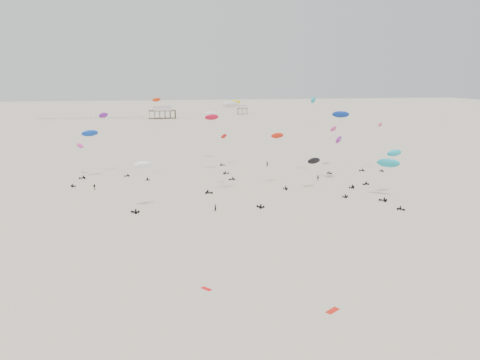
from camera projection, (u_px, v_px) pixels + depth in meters
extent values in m
plane|color=beige|center=(195.00, 145.00, 223.97)|extent=(900.00, 900.00, 0.00)
cube|color=brown|center=(162.00, 111.00, 364.43)|extent=(21.00, 13.00, 0.30)
cube|color=silver|center=(162.00, 108.00, 364.05)|extent=(14.00, 8.40, 3.20)
cube|color=#B2B2AD|center=(162.00, 106.00, 363.67)|extent=(15.00, 9.00, 0.30)
cube|color=brown|center=(242.00, 108.00, 406.66)|extent=(9.00, 7.00, 0.30)
cube|color=silver|center=(242.00, 107.00, 406.37)|extent=(5.60, 4.20, 2.40)
cube|color=#B2B2AD|center=(242.00, 105.00, 406.07)|extent=(6.00, 4.50, 0.30)
cube|color=black|center=(93.00, 118.00, 355.58)|extent=(80.00, 0.10, 0.10)
cylinder|color=gray|center=(282.00, 162.00, 136.27)|extent=(0.03, 0.03, 14.87)
ellipsoid|color=red|center=(277.00, 136.00, 137.48)|extent=(4.39, 2.52, 2.07)
cylinder|color=gray|center=(152.00, 140.00, 145.53)|extent=(0.03, 0.03, 24.06)
ellipsoid|color=red|center=(156.00, 100.00, 143.74)|extent=(3.42, 2.92, 1.58)
cylinder|color=gray|center=(81.00, 162.00, 151.34)|extent=(0.03, 0.03, 10.47)
ellipsoid|color=#F439C2|center=(80.00, 146.00, 153.25)|extent=(3.43, 4.09, 1.96)
cylinder|color=gray|center=(381.00, 148.00, 161.57)|extent=(0.03, 0.03, 15.35)
ellipsoid|color=#EF3882|center=(380.00, 125.00, 162.54)|extent=(3.29, 3.31, 1.68)
cylinder|color=gray|center=(321.00, 138.00, 154.47)|extent=(0.03, 0.03, 23.78)
ellipsoid|color=#18A4BA|center=(313.00, 100.00, 151.84)|extent=(3.98, 5.13, 2.41)
cylinder|color=gray|center=(329.00, 179.00, 130.30)|extent=(0.03, 0.03, 14.26)
ellipsoid|color=black|center=(314.00, 161.00, 134.37)|extent=(4.67, 2.80, 2.16)
cylinder|color=gray|center=(397.00, 180.00, 120.78)|extent=(0.03, 0.03, 18.80)
ellipsoid|color=#1BB3CE|center=(394.00, 153.00, 127.16)|extent=(5.07, 2.78, 2.39)
cylinder|color=gray|center=(216.00, 164.00, 133.11)|extent=(0.03, 0.03, 16.68)
ellipsoid|color=red|center=(224.00, 136.00, 135.71)|extent=(2.92, 3.41, 1.61)
cylinder|color=gray|center=(245.00, 155.00, 119.94)|extent=(0.03, 0.03, 27.42)
ellipsoid|color=silver|center=(231.00, 105.00, 123.64)|extent=(5.61, 4.51, 2.51)
cylinder|color=gray|center=(222.00, 148.00, 152.22)|extent=(0.03, 0.03, 22.75)
ellipsoid|color=red|center=(212.00, 117.00, 156.66)|extent=(5.05, 2.70, 2.40)
cylinder|color=gray|center=(347.00, 150.00, 164.59)|extent=(0.03, 0.03, 17.34)
ellipsoid|color=#CC3080|center=(333.00, 129.00, 167.47)|extent=(5.04, 5.31, 2.51)
cylinder|color=gray|center=(231.00, 137.00, 159.76)|extent=(0.03, 0.03, 24.86)
ellipsoid|color=yellow|center=(236.00, 102.00, 162.66)|extent=(3.99, 3.09, 1.79)
cylinder|color=gray|center=(115.00, 146.00, 153.10)|extent=(0.03, 0.03, 20.36)
ellipsoid|color=#751B97|center=(103.00, 115.00, 153.23)|extent=(3.87, 4.36, 2.11)
cylinder|color=gray|center=(352.00, 162.00, 142.98)|extent=(0.03, 0.03, 14.88)
ellipsoid|color=#821989|center=(339.00, 140.00, 144.79)|extent=(4.84, 5.95, 2.76)
cylinder|color=gray|center=(216.00, 139.00, 175.80)|extent=(0.03, 0.03, 21.10)
ellipsoid|color=white|center=(211.00, 114.00, 179.92)|extent=(5.34, 2.87, 2.55)
cylinder|color=gray|center=(82.00, 160.00, 142.94)|extent=(0.03, 0.03, 17.96)
ellipsoid|color=#0D3CB5|center=(90.00, 133.00, 147.38)|extent=(5.81, 4.28, 2.67)
cylinder|color=gray|center=(346.00, 151.00, 138.67)|extent=(0.03, 0.03, 21.02)
ellipsoid|color=navy|center=(341.00, 114.00, 140.46)|extent=(5.52, 3.80, 2.55)
cylinder|color=gray|center=(139.00, 189.00, 112.72)|extent=(0.03, 0.03, 10.29)
ellipsoid|color=white|center=(142.00, 165.00, 113.66)|extent=(5.24, 3.63, 2.43)
cylinder|color=gray|center=(386.00, 182.00, 123.75)|extent=(0.03, 0.03, 9.12)
ellipsoid|color=#18A1B7|center=(388.00, 163.00, 125.03)|extent=(6.32, 5.29, 3.00)
imported|color=black|center=(215.00, 211.00, 113.23)|extent=(0.88, 0.93, 2.11)
imported|color=black|center=(318.00, 181.00, 146.92)|extent=(1.02, 0.61, 2.06)
imported|color=black|center=(95.00, 190.00, 135.02)|extent=(1.32, 0.94, 2.01)
imported|color=black|center=(267.00, 166.00, 170.20)|extent=(0.98, 0.90, 2.23)
cube|color=red|center=(333.00, 311.00, 65.06)|extent=(2.33, 1.96, 0.08)
cube|color=red|center=(206.00, 289.00, 71.75)|extent=(1.68, 1.84, 0.07)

